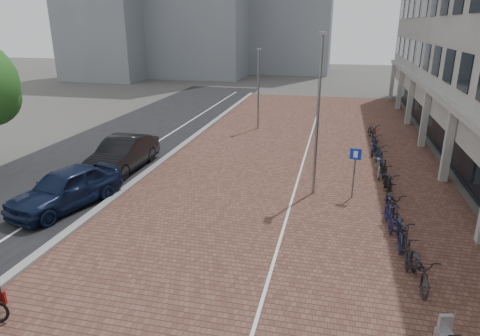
# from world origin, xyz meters

# --- Properties ---
(ground) EXTENTS (140.00, 140.00, 0.00)m
(ground) POSITION_xyz_m (0.00, 0.00, 0.00)
(ground) COLOR #474442
(ground) RESTS_ON ground
(plaza_brick) EXTENTS (14.50, 42.00, 0.04)m
(plaza_brick) POSITION_xyz_m (2.00, 12.00, 0.01)
(plaza_brick) COLOR brown
(plaza_brick) RESTS_ON ground
(street_asphalt) EXTENTS (8.00, 50.00, 0.03)m
(street_asphalt) POSITION_xyz_m (-9.00, 12.00, 0.01)
(street_asphalt) COLOR black
(street_asphalt) RESTS_ON ground
(curb) EXTENTS (0.35, 42.00, 0.14)m
(curb) POSITION_xyz_m (-5.10, 12.00, 0.07)
(curb) COLOR gray
(curb) RESTS_ON ground
(lane_line) EXTENTS (0.12, 44.00, 0.00)m
(lane_line) POSITION_xyz_m (-7.00, 12.00, 0.02)
(lane_line) COLOR white
(lane_line) RESTS_ON street_asphalt
(parking_line) EXTENTS (0.10, 30.00, 0.00)m
(parking_line) POSITION_xyz_m (2.20, 12.00, 0.04)
(parking_line) COLOR white
(parking_line) RESTS_ON plaza_brick
(car_navy) EXTENTS (3.18, 5.10, 1.62)m
(car_navy) POSITION_xyz_m (-6.50, 3.41, 0.81)
(car_navy) COLOR #0E1733
(car_navy) RESTS_ON ground
(car_dark) EXTENTS (1.78, 5.03, 1.65)m
(car_dark) POSITION_xyz_m (-6.50, 8.07, 0.83)
(car_dark) COLOR black
(car_dark) RESTS_ON ground
(parking_sign) EXTENTS (0.46, 0.12, 2.19)m
(parking_sign) POSITION_xyz_m (4.63, 6.91, 1.45)
(parking_sign) COLOR slate
(parking_sign) RESTS_ON ground
(lamp_near) EXTENTS (0.12, 0.12, 6.64)m
(lamp_near) POSITION_xyz_m (3.00, 7.11, 3.32)
(lamp_near) COLOR gray
(lamp_near) RESTS_ON ground
(lamp_far) EXTENTS (0.12, 0.12, 5.39)m
(lamp_far) POSITION_xyz_m (-1.57, 18.14, 2.70)
(lamp_far) COLOR slate
(lamp_far) RESTS_ON ground
(bike_row) EXTENTS (1.27, 18.13, 1.05)m
(bike_row) POSITION_xyz_m (6.07, 9.05, 0.52)
(bike_row) COLOR #222127
(bike_row) RESTS_ON ground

